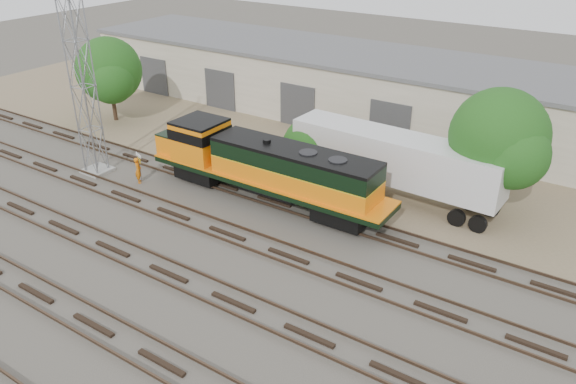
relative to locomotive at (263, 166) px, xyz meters
The scene contains 12 objects.
ground 6.44m from the locomotive, 82.88° to the right, with size 140.00×140.00×0.00m, color #47423A.
dirt_strip 9.30m from the locomotive, 85.24° to the left, with size 80.00×16.00×0.02m, color #726047.
tracks 9.28m from the locomotive, 85.24° to the right, with size 80.00×20.40×0.28m.
warehouse 17.00m from the locomotive, 87.32° to the left, with size 58.40×10.40×5.30m.
locomotive is the anchor object (origin of this frame).
signal_tower 12.56m from the locomotive, 165.96° to the right, with size 1.71×1.71×11.61m.
sign_post 8.52m from the locomotive, 163.96° to the right, with size 0.76×0.34×1.96m.
worker 8.62m from the locomotive, 162.68° to the right, with size 0.63×0.41×1.72m, color orange.
semi_trailer 8.08m from the locomotive, 34.66° to the left, with size 13.14×3.12×4.02m.
tree_west 19.07m from the locomotive, 166.10° to the left, with size 5.52×5.25×6.88m.
tree_mid 4.82m from the locomotive, 81.65° to the left, with size 4.33×4.13×4.13m.
tree_east 13.53m from the locomotive, 26.25° to the left, with size 5.71×5.44×7.34m.
Camera 1 is at (17.20, -18.51, 15.93)m, focal length 35.00 mm.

